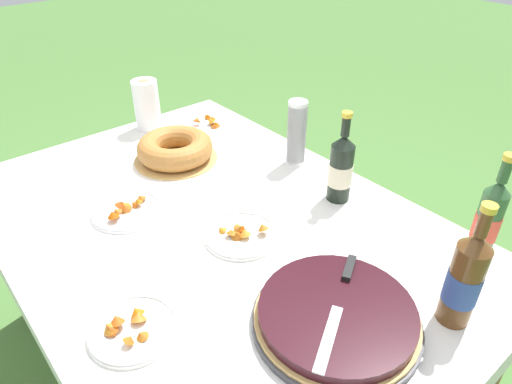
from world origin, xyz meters
name	(u,v)px	position (x,y,z in m)	size (l,w,h in m)	color
ground_plane	(222,366)	(0.00, 0.00, 0.00)	(16.00, 16.00, 0.00)	#4C7A38
garden_table	(214,237)	(0.00, 0.00, 0.67)	(1.68, 1.16, 0.73)	brown
tablecloth	(213,225)	(0.00, 0.00, 0.72)	(1.69, 1.17, 0.10)	white
berry_tart	(336,317)	(0.53, -0.01, 0.77)	(0.41, 0.41, 0.06)	#38383D
serving_knife	(340,298)	(0.52, 0.01, 0.80)	(0.20, 0.34, 0.01)	silver
bundt_cake	(175,149)	(-0.43, 0.13, 0.79)	(0.32, 0.32, 0.10)	tan
cup_stack	(297,133)	(-0.11, 0.47, 0.87)	(0.07, 0.07, 0.25)	white
cider_bottle_green	(488,219)	(0.62, 0.50, 0.86)	(0.07, 0.07, 0.33)	#2D562D
cider_bottle_amber	(465,279)	(0.70, 0.22, 0.87)	(0.08, 0.08, 0.34)	brown
juice_bottle_red	(341,168)	(0.17, 0.41, 0.86)	(0.08, 0.08, 0.32)	black
snack_plate_near	(132,328)	(0.23, -0.40, 0.75)	(0.22, 0.22, 0.05)	white
snack_plate_left	(241,234)	(0.12, 0.02, 0.75)	(0.23, 0.23, 0.06)	white
snack_plate_right	(211,124)	(-0.58, 0.40, 0.75)	(0.23, 0.23, 0.06)	white
snack_plate_far	(127,210)	(-0.22, -0.19, 0.75)	(0.23, 0.23, 0.06)	white
paper_towel_roll	(147,105)	(-0.75, 0.19, 0.85)	(0.11, 0.11, 0.22)	white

